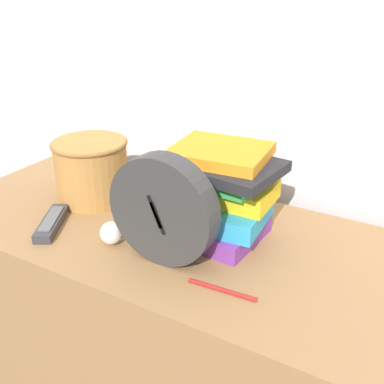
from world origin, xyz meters
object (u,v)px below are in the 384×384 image
at_px(tv_remote, 52,223).
at_px(crumpled_paper_ball, 112,233).
at_px(basket, 92,168).
at_px(pen, 222,290).
at_px(desk_clock, 163,210).
at_px(book_stack, 219,193).

distance_m(tv_remote, crumpled_paper_ball, 0.17).
distance_m(basket, crumpled_paper_ball, 0.24).
height_order(basket, tv_remote, basket).
bearing_deg(pen, tv_remote, 177.48).
xyz_separation_m(desk_clock, pen, (0.15, -0.04, -0.11)).
xyz_separation_m(book_stack, crumpled_paper_ball, (-0.18, -0.15, -0.07)).
distance_m(book_stack, tv_remote, 0.39).
distance_m(desk_clock, book_stack, 0.16).
bearing_deg(pen, basket, 158.19).
relative_size(book_stack, tv_remote, 1.66).
bearing_deg(tv_remote, pen, -2.52).
relative_size(basket, tv_remote, 1.22).
bearing_deg(basket, book_stack, -0.03).
bearing_deg(book_stack, basket, 179.97).
relative_size(basket, crumpled_paper_ball, 3.79).
bearing_deg(basket, crumpled_paper_ball, -40.01).
xyz_separation_m(desk_clock, book_stack, (0.05, 0.15, -0.01)).
height_order(book_stack, basket, book_stack).
bearing_deg(desk_clock, book_stack, 71.95).
relative_size(book_stack, crumpled_paper_ball, 5.14).
bearing_deg(basket, pen, -21.81).
xyz_separation_m(tv_remote, crumpled_paper_ball, (0.16, 0.01, 0.01)).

